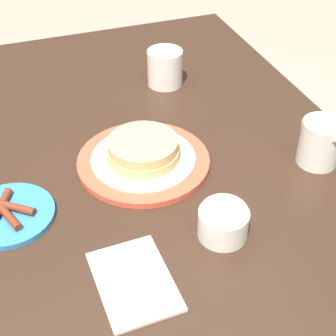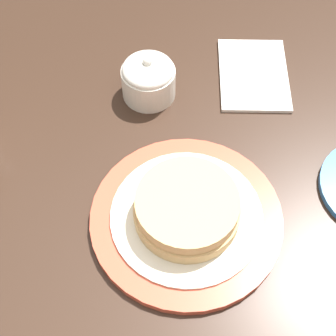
# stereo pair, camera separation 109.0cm
# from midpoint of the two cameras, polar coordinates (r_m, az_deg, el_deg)

# --- Properties ---
(dining_table) EXTENTS (1.14, 0.89, 0.78)m
(dining_table) POSITION_cam_midpoint_polar(r_m,az_deg,el_deg) (0.81, -0.40, -30.28)
(dining_table) COLOR #332116
(dining_table) RESTS_ON ground_plane
(pancake_plate) EXTENTS (0.25, 0.25, 0.06)m
(pancake_plate) POSITION_cam_midpoint_polar(r_m,az_deg,el_deg) (0.64, 2.72, -29.32)
(pancake_plate) COLOR #DB5138
(pancake_plate) RESTS_ON dining_table
(side_plate_bacon) EXTENTS (0.16, 0.16, 0.02)m
(side_plate_bacon) POSITION_cam_midpoint_polar(r_m,az_deg,el_deg) (0.64, -23.59, -40.08)
(side_plate_bacon) COLOR #337AC6
(side_plate_bacon) RESTS_ON dining_table
(coffee_mug) EXTENTS (0.11, 0.08, 0.08)m
(coffee_mug) POSITION_cam_midpoint_polar(r_m,az_deg,el_deg) (0.79, 4.77, -7.10)
(coffee_mug) COLOR silver
(coffee_mug) RESTS_ON dining_table
(creamer_pitcher) EXTENTS (0.12, 0.08, 0.10)m
(creamer_pitcher) POSITION_cam_midpoint_polar(r_m,az_deg,el_deg) (0.71, 33.50, -23.69)
(creamer_pitcher) COLOR silver
(creamer_pitcher) RESTS_ON dining_table
(sugar_bowl) EXTENTS (0.08, 0.08, 0.08)m
(sugar_bowl) POSITION_cam_midpoint_polar(r_m,az_deg,el_deg) (0.60, 22.05, -43.98)
(sugar_bowl) COLOR silver
(sugar_bowl) RESTS_ON dining_table
(napkin) EXTENTS (0.16, 0.11, 0.01)m
(napkin) POSITION_cam_midpoint_polar(r_m,az_deg,el_deg) (0.61, 3.81, -55.66)
(napkin) COLOR silver
(napkin) RESTS_ON dining_table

